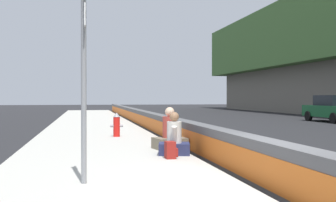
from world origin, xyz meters
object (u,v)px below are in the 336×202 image
object	(u,v)px
seated_person_middle	(170,136)
backpack	(171,150)
seated_person_foreground	(174,141)
route_sign_post	(84,60)
fire_hydrant	(117,124)
parked_car_fourth	(333,109)

from	to	relation	value
seated_person_middle	backpack	bearing A→B (deg)	169.01
seated_person_foreground	seated_person_middle	xyz separation A→B (m)	(1.11, -0.11, 0.03)
seated_person_middle	backpack	world-z (taller)	seated_person_middle
route_sign_post	seated_person_middle	distance (m)	5.12
backpack	route_sign_post	bearing A→B (deg)	141.02
route_sign_post	seated_person_foreground	distance (m)	4.20
seated_person_foreground	backpack	bearing A→B (deg)	160.60
seated_person_foreground	backpack	distance (m)	0.70
fire_hydrant	parked_car_fourth	xyz separation A→B (m)	(8.33, -14.26, 0.27)
fire_hydrant	parked_car_fourth	size ratio (longest dim) A/B	0.20
seated_person_foreground	parked_car_fourth	world-z (taller)	parked_car_fourth
fire_hydrant	seated_person_foreground	size ratio (longest dim) A/B	0.82
route_sign_post	fire_hydrant	distance (m)	8.35
fire_hydrant	backpack	size ratio (longest dim) A/B	2.20
route_sign_post	seated_person_middle	bearing A→B (deg)	-28.96
seated_person_middle	parked_car_fourth	world-z (taller)	parked_car_fourth
seated_person_foreground	parked_car_fourth	size ratio (longest dim) A/B	0.24
route_sign_post	seated_person_foreground	xyz separation A→B (m)	(3.12, -2.22, -1.74)
seated_person_foreground	parked_car_fourth	distance (m)	18.76
route_sign_post	fire_hydrant	world-z (taller)	route_sign_post
seated_person_middle	parked_car_fourth	distance (m)	17.91
fire_hydrant	seated_person_middle	size ratio (longest dim) A/B	0.76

